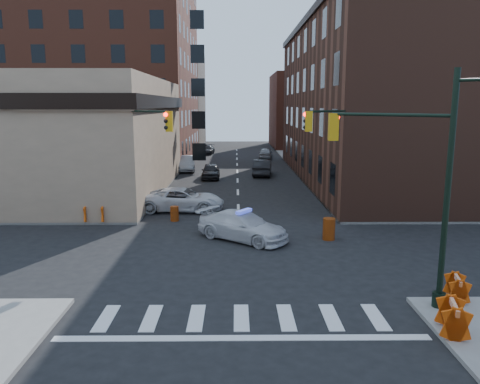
{
  "coord_description": "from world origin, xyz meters",
  "views": [
    {
      "loc": [
        -0.19,
        -21.36,
        6.99
      ],
      "look_at": [
        0.06,
        4.31,
        2.2
      ],
      "focal_mm": 35.0,
      "sensor_mm": 36.0,
      "label": 1
    }
  ],
  "objects_px": {
    "parked_car_wfar": "(186,164)",
    "pedestrian_b": "(105,194)",
    "parked_car_wnear": "(211,171)",
    "parked_car_enear": "(262,168)",
    "barrel_road": "(329,229)",
    "barricade_nw_a": "(95,213)",
    "pedestrian_a": "(110,206)",
    "police_car": "(243,226)",
    "pickup": "(182,199)",
    "barricade_se_a": "(457,288)",
    "barrel_bank": "(175,214)"
  },
  "relations": [
    {
      "from": "pickup",
      "to": "barricade_nw_a",
      "type": "height_order",
      "value": "pickup"
    },
    {
      "from": "pedestrian_b",
      "to": "barrel_road",
      "type": "bearing_deg",
      "value": -61.35
    },
    {
      "from": "pedestrian_b",
      "to": "barrel_bank",
      "type": "xyz_separation_m",
      "value": [
        4.93,
        -2.67,
        -0.7
      ]
    },
    {
      "from": "pedestrian_b",
      "to": "barricade_nw_a",
      "type": "xyz_separation_m",
      "value": [
        0.34,
        -3.47,
        -0.49
      ]
    },
    {
      "from": "pedestrian_a",
      "to": "parked_car_enear",
      "type": "bearing_deg",
      "value": 68.46
    },
    {
      "from": "parked_car_wnear",
      "to": "parked_car_wfar",
      "type": "bearing_deg",
      "value": 118.3
    },
    {
      "from": "parked_car_enear",
      "to": "barricade_se_a",
      "type": "bearing_deg",
      "value": 105.83
    },
    {
      "from": "parked_car_enear",
      "to": "pedestrian_a",
      "type": "height_order",
      "value": "pedestrian_a"
    },
    {
      "from": "pickup",
      "to": "pedestrian_a",
      "type": "relative_size",
      "value": 3.01
    },
    {
      "from": "barricade_nw_a",
      "to": "parked_car_wfar",
      "type": "bearing_deg",
      "value": 83.17
    },
    {
      "from": "parked_car_wnear",
      "to": "parked_car_enear",
      "type": "relative_size",
      "value": 0.87
    },
    {
      "from": "pedestrian_b",
      "to": "pedestrian_a",
      "type": "bearing_deg",
      "value": -104.71
    },
    {
      "from": "parked_car_wnear",
      "to": "barrel_bank",
      "type": "distance_m",
      "value": 16.76
    },
    {
      "from": "pickup",
      "to": "barrel_road",
      "type": "relative_size",
      "value": 4.86
    },
    {
      "from": "parked_car_wnear",
      "to": "pedestrian_b",
      "type": "height_order",
      "value": "pedestrian_b"
    },
    {
      "from": "pedestrian_a",
      "to": "pedestrian_b",
      "type": "bearing_deg",
      "value": 116.53
    },
    {
      "from": "pedestrian_a",
      "to": "barricade_nw_a",
      "type": "height_order",
      "value": "pedestrian_a"
    },
    {
      "from": "pickup",
      "to": "pedestrian_b",
      "type": "height_order",
      "value": "pedestrian_b"
    },
    {
      "from": "pickup",
      "to": "barrel_road",
      "type": "xyz_separation_m",
      "value": [
        8.46,
        -6.88,
        -0.2
      ]
    },
    {
      "from": "pickup",
      "to": "barricade_se_a",
      "type": "height_order",
      "value": "pickup"
    },
    {
      "from": "parked_car_wnear",
      "to": "barricade_nw_a",
      "type": "xyz_separation_m",
      "value": [
        -5.94,
        -17.5,
        -0.06
      ]
    },
    {
      "from": "parked_car_enear",
      "to": "pedestrian_a",
      "type": "bearing_deg",
      "value": 68.26
    },
    {
      "from": "parked_car_enear",
      "to": "barricade_nw_a",
      "type": "relative_size",
      "value": 3.55
    },
    {
      "from": "parked_car_wfar",
      "to": "parked_car_enear",
      "type": "distance_m",
      "value": 8.64
    },
    {
      "from": "parked_car_wnear",
      "to": "parked_car_enear",
      "type": "xyz_separation_m",
      "value": [
        5.07,
        1.96,
        0.08
      ]
    },
    {
      "from": "pedestrian_b",
      "to": "police_car",
      "type": "bearing_deg",
      "value": -71.57
    },
    {
      "from": "pickup",
      "to": "parked_car_wfar",
      "type": "relative_size",
      "value": 1.13
    },
    {
      "from": "barrel_road",
      "to": "parked_car_wnear",
      "type": "bearing_deg",
      "value": 109.31
    },
    {
      "from": "pedestrian_a",
      "to": "barricade_nw_a",
      "type": "xyz_separation_m",
      "value": [
        -0.82,
        -0.3,
        -0.41
      ]
    },
    {
      "from": "parked_car_wfar",
      "to": "pedestrian_b",
      "type": "relative_size",
      "value": 2.45
    },
    {
      "from": "barrel_road",
      "to": "barricade_nw_a",
      "type": "relative_size",
      "value": 0.84
    },
    {
      "from": "barrel_road",
      "to": "pedestrian_a",
      "type": "bearing_deg",
      "value": 163.76
    },
    {
      "from": "barricade_nw_a",
      "to": "police_car",
      "type": "bearing_deg",
      "value": -19.99
    },
    {
      "from": "parked_car_wnear",
      "to": "barricade_se_a",
      "type": "distance_m",
      "value": 30.68
    },
    {
      "from": "police_car",
      "to": "parked_car_enear",
      "type": "xyz_separation_m",
      "value": [
        2.31,
        22.75,
        0.07
      ]
    },
    {
      "from": "police_car",
      "to": "barrel_road",
      "type": "xyz_separation_m",
      "value": [
        4.54,
        -0.03,
        -0.16
      ]
    },
    {
      "from": "pedestrian_a",
      "to": "barrel_bank",
      "type": "height_order",
      "value": "pedestrian_a"
    },
    {
      "from": "parked_car_wfar",
      "to": "pedestrian_b",
      "type": "height_order",
      "value": "pedestrian_b"
    },
    {
      "from": "parked_car_wnear",
      "to": "pedestrian_a",
      "type": "xyz_separation_m",
      "value": [
        -5.12,
        -17.2,
        0.35
      ]
    },
    {
      "from": "barricade_nw_a",
      "to": "barrel_bank",
      "type": "bearing_deg",
      "value": 10.54
    },
    {
      "from": "barrel_road",
      "to": "barricade_se_a",
      "type": "bearing_deg",
      "value": -69.76
    },
    {
      "from": "barrel_bank",
      "to": "parked_car_enear",
      "type": "bearing_deg",
      "value": 71.02
    },
    {
      "from": "pedestrian_a",
      "to": "police_car",
      "type": "bearing_deg",
      "value": -18.03
    },
    {
      "from": "parked_car_enear",
      "to": "barrel_bank",
      "type": "height_order",
      "value": "parked_car_enear"
    },
    {
      "from": "barricade_se_a",
      "to": "barrel_bank",
      "type": "bearing_deg",
      "value": 57.49
    },
    {
      "from": "parked_car_enear",
      "to": "barrel_road",
      "type": "xyz_separation_m",
      "value": [
        2.22,
        -22.78,
        -0.23
      ]
    },
    {
      "from": "pedestrian_a",
      "to": "barricade_se_a",
      "type": "height_order",
      "value": "pedestrian_a"
    },
    {
      "from": "barrel_road",
      "to": "police_car",
      "type": "bearing_deg",
      "value": 179.64
    },
    {
      "from": "pedestrian_b",
      "to": "barricade_se_a",
      "type": "distance_m",
      "value": 22.25
    },
    {
      "from": "pedestrian_a",
      "to": "barricade_se_a",
      "type": "xyz_separation_m",
      "value": [
        15.39,
        -11.7,
        -0.5
      ]
    }
  ]
}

